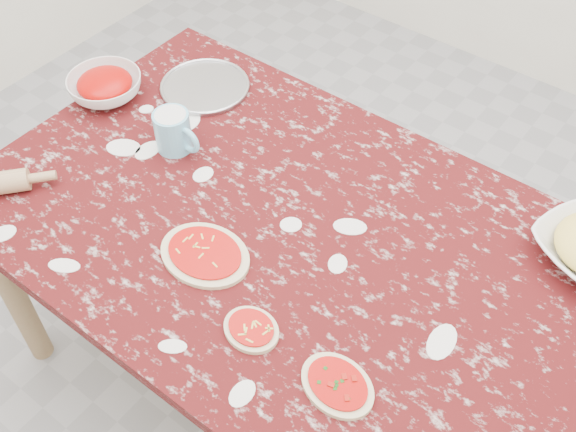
# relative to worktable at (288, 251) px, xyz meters

# --- Properties ---
(ground) EXTENTS (4.00, 4.00, 0.00)m
(ground) POSITION_rel_worktable_xyz_m (0.00, 0.00, -0.67)
(ground) COLOR gray
(worktable) EXTENTS (1.60, 1.00, 0.75)m
(worktable) POSITION_rel_worktable_xyz_m (0.00, 0.00, 0.00)
(worktable) COLOR #400C0D
(worktable) RESTS_ON ground
(pizza_tray) EXTENTS (0.34, 0.34, 0.01)m
(pizza_tray) POSITION_rel_worktable_xyz_m (-0.54, 0.29, 0.09)
(pizza_tray) COLOR #B2B2B7
(pizza_tray) RESTS_ON worktable
(sauce_bowl) EXTENTS (0.26, 0.26, 0.07)m
(sauce_bowl) POSITION_rel_worktable_xyz_m (-0.74, 0.09, 0.12)
(sauce_bowl) COLOR white
(sauce_bowl) RESTS_ON worktable
(flour_mug) EXTENTS (0.15, 0.10, 0.11)m
(flour_mug) POSITION_rel_worktable_xyz_m (-0.42, 0.05, 0.14)
(flour_mug) COLOR #73C4E5
(flour_mug) RESTS_ON worktable
(pizza_left) EXTENTS (0.24, 0.19, 0.02)m
(pizza_left) POSITION_rel_worktable_xyz_m (-0.10, -0.19, 0.09)
(pizza_left) COLOR beige
(pizza_left) RESTS_ON worktable
(pizza_mid) EXTENTS (0.13, 0.11, 0.02)m
(pizza_mid) POSITION_rel_worktable_xyz_m (0.11, -0.28, 0.09)
(pizza_mid) COLOR beige
(pizza_mid) RESTS_ON worktable
(pizza_right) EXTENTS (0.18, 0.15, 0.02)m
(pizza_right) POSITION_rel_worktable_xyz_m (0.34, -0.27, 0.09)
(pizza_right) COLOR beige
(pizza_right) RESTS_ON worktable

